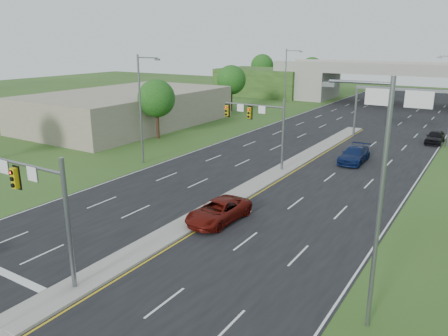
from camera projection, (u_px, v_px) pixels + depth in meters
ground at (75, 289)px, 22.43m from camera, size 240.00×240.00×0.00m
road at (318, 150)px, 50.86m from camera, size 24.00×160.00×0.02m
median at (273, 175)px, 41.08m from camera, size 2.00×54.00×0.16m
median_nose at (1, 329)px, 19.15m from camera, size 2.00×2.00×0.16m
lane_markings at (292, 161)px, 46.22m from camera, size 23.72×160.00×0.01m
signal_mast_near at (35, 195)px, 22.19m from camera, size 6.62×0.60×7.00m
signal_mast_far at (262, 121)px, 42.50m from camera, size 6.62×0.60×7.00m
sign_gantry at (401, 100)px, 54.03m from camera, size 11.58×0.44×6.67m
overpass at (400, 86)px, 86.42m from camera, size 80.00×14.00×8.10m
lightpole_l_mid at (142, 105)px, 43.75m from camera, size 2.85×0.25×11.00m
lightpole_l_far at (287, 79)px, 72.19m from camera, size 2.85×0.25×11.00m
lightpole_r_near at (376, 196)px, 17.98m from camera, size 2.85×0.25×11.00m
tree_l_near at (156, 98)px, 55.56m from camera, size 4.80×4.80×7.60m
tree_l_mid at (231, 80)px, 77.82m from camera, size 5.20×5.20×8.12m
tree_back_a at (262, 66)px, 116.57m from camera, size 6.00×6.00×8.85m
tree_back_b at (312, 69)px, 109.51m from camera, size 5.60×5.60×8.32m
commercial_building at (128, 108)px, 65.48m from camera, size 18.00×30.00×5.00m
car_far_a at (219, 211)px, 30.60m from camera, size 2.85×5.65×1.53m
car_far_b at (354, 155)px, 45.49m from camera, size 2.34×5.64×1.63m
car_far_c at (435, 137)px, 53.99m from camera, size 2.03×4.75×1.60m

